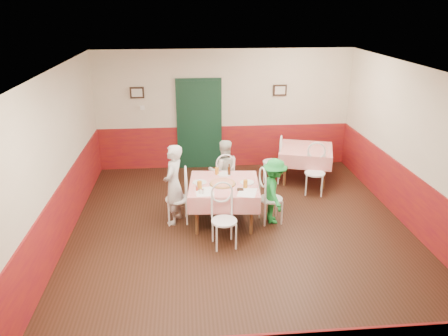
{
  "coord_description": "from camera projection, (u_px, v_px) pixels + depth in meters",
  "views": [
    {
      "loc": [
        -0.92,
        -6.56,
        3.79
      ],
      "look_at": [
        -0.27,
        0.58,
        1.05
      ],
      "focal_mm": 35.0,
      "sensor_mm": 36.0,
      "label": 1
    }
  ],
  "objects": [
    {
      "name": "floor",
      "position": [
        243.0,
        236.0,
        7.53
      ],
      "size": [
        7.0,
        7.0,
        0.0
      ],
      "primitive_type": "plane",
      "color": "black",
      "rests_on": "ground"
    },
    {
      "name": "ceiling",
      "position": [
        246.0,
        72.0,
        6.53
      ],
      "size": [
        7.0,
        7.0,
        0.0
      ],
      "primitive_type": "plane",
      "color": "white",
      "rests_on": "back_wall"
    },
    {
      "name": "back_wall",
      "position": [
        224.0,
        110.0,
        10.28
      ],
      "size": [
        6.0,
        0.1,
        2.8
      ],
      "primitive_type": "cube",
      "color": "beige",
      "rests_on": "ground"
    },
    {
      "name": "front_wall",
      "position": [
        298.0,
        297.0,
        3.77
      ],
      "size": [
        6.0,
        0.1,
        2.8
      ],
      "primitive_type": "cube",
      "color": "beige",
      "rests_on": "ground"
    },
    {
      "name": "left_wall",
      "position": [
        53.0,
        166.0,
        6.77
      ],
      "size": [
        0.1,
        7.0,
        2.8
      ],
      "primitive_type": "cube",
      "color": "beige",
      "rests_on": "ground"
    },
    {
      "name": "right_wall",
      "position": [
        422.0,
        154.0,
        7.28
      ],
      "size": [
        0.1,
        7.0,
        2.8
      ],
      "primitive_type": "cube",
      "color": "beige",
      "rests_on": "ground"
    },
    {
      "name": "wainscot_back",
      "position": [
        224.0,
        146.0,
        10.59
      ],
      "size": [
        6.0,
        0.03,
        1.0
      ],
      "primitive_type": "cube",
      "color": "maroon",
      "rests_on": "ground"
    },
    {
      "name": "wainscot_left",
      "position": [
        61.0,
        217.0,
        7.1
      ],
      "size": [
        0.03,
        7.0,
        1.0
      ],
      "primitive_type": "cube",
      "color": "maroon",
      "rests_on": "ground"
    },
    {
      "name": "wainscot_right",
      "position": [
        413.0,
        203.0,
        7.6
      ],
      "size": [
        0.03,
        7.0,
        1.0
      ],
      "primitive_type": "cube",
      "color": "maroon",
      "rests_on": "ground"
    },
    {
      "name": "door",
      "position": [
        199.0,
        125.0,
        10.31
      ],
      "size": [
        0.96,
        0.06,
        2.1
      ],
      "primitive_type": "cube",
      "color": "black",
      "rests_on": "ground"
    },
    {
      "name": "picture_left",
      "position": [
        137.0,
        93.0,
        9.91
      ],
      "size": [
        0.32,
        0.03,
        0.26
      ],
      "primitive_type": "cube",
      "color": "black",
      "rests_on": "back_wall"
    },
    {
      "name": "picture_right",
      "position": [
        280.0,
        90.0,
        10.19
      ],
      "size": [
        0.32,
        0.03,
        0.26
      ],
      "primitive_type": "cube",
      "color": "black",
      "rests_on": "back_wall"
    },
    {
      "name": "thermostat",
      "position": [
        142.0,
        108.0,
        10.04
      ],
      "size": [
        0.1,
        0.03,
        0.1
      ],
      "primitive_type": "cube",
      "color": "white",
      "rests_on": "back_wall"
    },
    {
      "name": "main_table",
      "position": [
        224.0,
        203.0,
        7.91
      ],
      "size": [
        1.32,
        1.32,
        0.77
      ],
      "primitive_type": "cube",
      "rotation": [
        0.0,
        0.0,
        -0.09
      ],
      "color": "red",
      "rests_on": "ground"
    },
    {
      "name": "second_table",
      "position": [
        305.0,
        164.0,
        9.78
      ],
      "size": [
        1.4,
        1.4,
        0.77
      ],
      "primitive_type": "cube",
      "rotation": [
        0.0,
        0.0,
        -0.3
      ],
      "color": "red",
      "rests_on": "ground"
    },
    {
      "name": "chair_left",
      "position": [
        177.0,
        199.0,
        7.88
      ],
      "size": [
        0.44,
        0.44,
        0.9
      ],
      "primitive_type": null,
      "rotation": [
        0.0,
        0.0,
        -1.52
      ],
      "color": "white",
      "rests_on": "ground"
    },
    {
      "name": "chair_right",
      "position": [
        271.0,
        199.0,
        7.88
      ],
      "size": [
        0.47,
        0.47,
        0.9
      ],
      "primitive_type": null,
      "rotation": [
        0.0,
        0.0,
        1.71
      ],
      "color": "white",
      "rests_on": "ground"
    },
    {
      "name": "chair_far",
      "position": [
        224.0,
        181.0,
        8.67
      ],
      "size": [
        0.45,
        0.45,
        0.9
      ],
      "primitive_type": null,
      "rotation": [
        0.0,
        0.0,
        3.23
      ],
      "color": "white",
      "rests_on": "ground"
    },
    {
      "name": "chair_near",
      "position": [
        224.0,
        221.0,
        7.09
      ],
      "size": [
        0.47,
        0.47,
        0.9
      ],
      "primitive_type": null,
      "rotation": [
        0.0,
        0.0,
        0.14
      ],
      "color": "white",
      "rests_on": "ground"
    },
    {
      "name": "chair_second_a",
      "position": [
        272.0,
        162.0,
        9.69
      ],
      "size": [
        0.53,
        0.53,
        0.9
      ],
      "primitive_type": null,
      "rotation": [
        0.0,
        0.0,
        -1.87
      ],
      "color": "white",
      "rests_on": "ground"
    },
    {
      "name": "chair_second_b",
      "position": [
        315.0,
        173.0,
        9.06
      ],
      "size": [
        0.53,
        0.53,
        0.9
      ],
      "primitive_type": null,
      "rotation": [
        0.0,
        0.0,
        -0.3
      ],
      "color": "white",
      "rests_on": "ground"
    },
    {
      "name": "pizza",
      "position": [
        223.0,
        183.0,
        7.72
      ],
      "size": [
        0.48,
        0.48,
        0.03
      ],
      "primitive_type": "cylinder",
      "rotation": [
        0.0,
        0.0,
        -0.09
      ],
      "color": "#B74723",
      "rests_on": "main_table"
    },
    {
      "name": "plate_left",
      "position": [
        200.0,
        182.0,
        7.79
      ],
      "size": [
        0.27,
        0.27,
        0.01
      ],
      "primitive_type": "cylinder",
      "rotation": [
        0.0,
        0.0,
        -0.09
      ],
      "color": "white",
      "rests_on": "main_table"
    },
    {
      "name": "plate_right",
      "position": [
        247.0,
        182.0,
        7.78
      ],
      "size": [
        0.27,
        0.27,
        0.01
      ],
      "primitive_type": "cylinder",
      "rotation": [
        0.0,
        0.0,
        -0.09
      ],
      "color": "white",
      "rests_on": "main_table"
    },
    {
      "name": "plate_far",
      "position": [
        224.0,
        174.0,
        8.15
      ],
      "size": [
        0.27,
        0.27,
        0.01
      ],
      "primitive_type": "cylinder",
      "rotation": [
        0.0,
        0.0,
        -0.09
      ],
      "color": "white",
      "rests_on": "main_table"
    },
    {
      "name": "glass_a",
      "position": [
        200.0,
        185.0,
        7.49
      ],
      "size": [
        0.09,
        0.09,
        0.15
      ],
      "primitive_type": "cylinder",
      "rotation": [
        0.0,
        0.0,
        -0.09
      ],
      "color": "#BF7219",
      "rests_on": "main_table"
    },
    {
      "name": "glass_b",
      "position": [
        245.0,
        184.0,
        7.56
      ],
      "size": [
        0.08,
        0.08,
        0.14
      ],
      "primitive_type": "cylinder",
      "rotation": [
        0.0,
        0.0,
        -0.09
      ],
      "color": "#BF7219",
      "rests_on": "main_table"
    },
    {
      "name": "glass_c",
      "position": [
        217.0,
        171.0,
        8.15
      ],
      "size": [
        0.08,
        0.08,
        0.13
      ],
      "primitive_type": "cylinder",
      "rotation": [
        0.0,
        0.0,
        -0.09
      ],
      "color": "#BF7219",
      "rests_on": "main_table"
    },
    {
      "name": "beer_bottle",
      "position": [
        229.0,
        170.0,
        8.09
      ],
      "size": [
        0.06,
        0.06,
        0.2
      ],
      "primitive_type": "cylinder",
      "rotation": [
        0.0,
        0.0,
        -0.09
      ],
      "color": "#381C0A",
      "rests_on": "main_table"
    },
    {
      "name": "shaker_a",
      "position": [
        200.0,
        191.0,
        7.34
      ],
      "size": [
        0.04,
        0.04,
        0.09
      ],
      "primitive_type": "cylinder",
      "rotation": [
        0.0,
        0.0,
        -0.09
      ],
      "color": "silver",
      "rests_on": "main_table"
    },
    {
      "name": "shaker_b",
      "position": [
        203.0,
        191.0,
        7.32
      ],
      "size": [
        0.04,
        0.04,
        0.09
      ],
      "primitive_type": "cylinder",
      "rotation": [
        0.0,
        0.0,
        -0.09
      ],
      "color": "silver",
      "rests_on": "main_table"
    },
    {
      "name": "shaker_c",
      "position": [
        197.0,
        188.0,
        7.44
      ],
      "size": [
        0.04,
        0.04,
        0.09
      ],
      "primitive_type": "cylinder",
      "rotation": [
        0.0,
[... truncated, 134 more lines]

